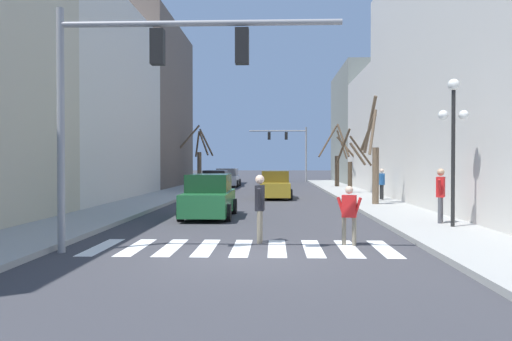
# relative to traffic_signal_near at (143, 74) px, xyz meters

# --- Properties ---
(ground_plane) EXTENTS (240.00, 240.00, 0.00)m
(ground_plane) POSITION_rel_traffic_signal_near_xyz_m (2.29, -0.42, -4.27)
(ground_plane) COLOR #38383D
(sidewalk_right) EXTENTS (2.86, 90.00, 0.15)m
(sidewalk_right) POSITION_rel_traffic_signal_near_xyz_m (8.26, -0.42, -4.19)
(sidewalk_right) COLOR #9E9E99
(sidewalk_right) RESTS_ON ground_plane
(building_row_left) EXTENTS (6.00, 44.64, 13.91)m
(building_row_left) POSITION_rel_traffic_signal_near_xyz_m (-8.11, 17.13, 1.81)
(building_row_left) COLOR #BCB299
(building_row_left) RESTS_ON ground_plane
(building_row_right) EXTENTS (6.00, 52.91, 13.02)m
(building_row_right) POSITION_rel_traffic_signal_near_xyz_m (12.69, 19.40, 1.58)
(building_row_right) COLOR beige
(building_row_right) RESTS_ON ground_plane
(crosswalk_stripes) EXTENTS (7.65, 2.60, 0.01)m
(crosswalk_stripes) POSITION_rel_traffic_signal_near_xyz_m (2.29, 0.82, -4.27)
(crosswalk_stripes) COLOR white
(crosswalk_stripes) RESTS_ON ground_plane
(traffic_signal_near) EXTENTS (6.80, 0.28, 5.86)m
(traffic_signal_near) POSITION_rel_traffic_signal_near_xyz_m (0.00, 0.00, 0.00)
(traffic_signal_near) COLOR gray
(traffic_signal_near) RESTS_ON ground_plane
(traffic_signal_far) EXTENTS (6.31, 0.28, 6.00)m
(traffic_signal_far) POSITION_rel_traffic_signal_near_xyz_m (4.77, 42.83, 0.07)
(traffic_signal_far) COLOR gray
(traffic_signal_far) RESTS_ON ground_plane
(street_lamp_right_corner) EXTENTS (0.95, 0.36, 4.64)m
(street_lamp_right_corner) POSITION_rel_traffic_signal_near_xyz_m (8.74, 4.10, -0.85)
(street_lamp_right_corner) COLOR black
(street_lamp_right_corner) RESTS_ON sidewalk_right
(car_at_intersection) EXTENTS (1.97, 4.45, 1.71)m
(car_at_intersection) POSITION_rel_traffic_signal_near_xyz_m (0.55, 7.75, -3.48)
(car_at_intersection) COLOR #236B38
(car_at_intersection) RESTS_ON ground_plane
(car_parked_left_far) EXTENTS (1.96, 4.64, 1.66)m
(car_parked_left_far) POSITION_rel_traffic_signal_near_xyz_m (3.17, 18.18, -3.49)
(car_parked_left_far) COLOR #A38423
(car_parked_left_far) RESTS_ON ground_plane
(car_driving_toward_lane) EXTENTS (1.96, 4.86, 1.59)m
(car_driving_toward_lane) POSITION_rel_traffic_signal_near_xyz_m (-1.15, 24.27, -3.52)
(car_driving_toward_lane) COLOR black
(car_driving_toward_lane) RESTS_ON ground_plane
(car_parked_right_far) EXTENTS (2.16, 4.60, 1.62)m
(car_parked_right_far) POSITION_rel_traffic_signal_near_xyz_m (-1.05, 32.38, -3.51)
(car_parked_right_far) COLOR silver
(car_parked_right_far) RESTS_ON ground_plane
(pedestrian_waiting_at_curb) EXTENTS (0.26, 0.72, 1.67)m
(pedestrian_waiting_at_curb) POSITION_rel_traffic_signal_near_xyz_m (8.96, 15.54, -3.13)
(pedestrian_waiting_at_curb) COLOR black
(pedestrian_waiting_at_curb) RESTS_ON sidewalk_right
(pedestrian_crossing_street) EXTENTS (0.66, 0.31, 1.56)m
(pedestrian_crossing_street) POSITION_rel_traffic_signal_near_xyz_m (5.08, 1.31, -3.35)
(pedestrian_crossing_street) COLOR #7A705B
(pedestrian_crossing_street) RESTS_ON ground_plane
(pedestrian_on_left_sidewalk) EXTENTS (0.26, 0.79, 1.83)m
(pedestrian_on_left_sidewalk) POSITION_rel_traffic_signal_near_xyz_m (2.73, 1.68, -3.18)
(pedestrian_on_left_sidewalk) COLOR #7A705B
(pedestrian_on_left_sidewalk) RESTS_ON ground_plane
(pedestrian_on_right_sidewalk) EXTENTS (0.43, 0.74, 1.82)m
(pedestrian_on_right_sidewalk) POSITION_rel_traffic_signal_near_xyz_m (8.67, 5.06, -3.04)
(pedestrian_on_right_sidewalk) COLOR #4C4C51
(pedestrian_on_right_sidewalk) RESTS_ON sidewalk_right
(street_tree_left_near) EXTENTS (3.10, 2.18, 5.32)m
(street_tree_left_near) POSITION_rel_traffic_signal_near_xyz_m (-3.53, 31.94, -1.68)
(street_tree_left_near) COLOR brown
(street_tree_left_near) RESTS_ON sidewalk_left
(street_tree_left_far) EXTENTS (0.68, 2.20, 5.28)m
(street_tree_left_far) POSITION_rel_traffic_signal_near_xyz_m (7.95, 12.78, -1.83)
(street_tree_left_far) COLOR brown
(street_tree_left_far) RESTS_ON sidewalk_right
(street_tree_right_mid) EXTENTS (3.22, 2.09, 5.26)m
(street_tree_right_mid) POSITION_rel_traffic_signal_near_xyz_m (8.43, 30.05, -1.81)
(street_tree_right_mid) COLOR #473828
(street_tree_right_mid) RESTS_ON sidewalk_right
(street_tree_left_mid) EXTENTS (2.29, 1.79, 4.28)m
(street_tree_left_mid) POSITION_rel_traffic_signal_near_xyz_m (8.20, 21.45, -2.24)
(street_tree_left_mid) COLOR #473828
(street_tree_left_mid) RESTS_ON sidewalk_right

